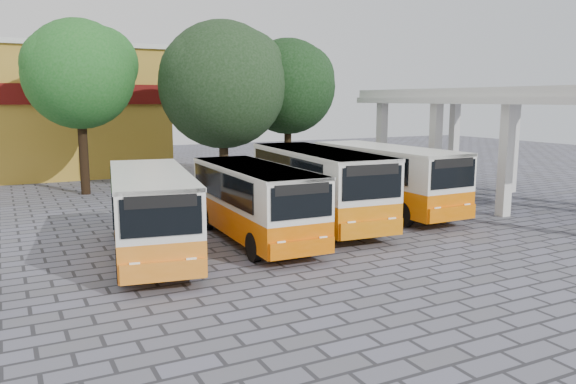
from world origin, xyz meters
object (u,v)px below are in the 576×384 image
bus_far_left (151,208)px  bus_centre_right (318,182)px  bus_centre_left (255,198)px  bus_far_right (386,175)px

bus_far_left → bus_centre_right: size_ratio=0.93×
bus_far_left → bus_centre_left: bearing=15.1°
bus_centre_right → bus_far_right: bearing=14.8°
bus_centre_right → bus_far_right: 3.87m
bus_far_left → bus_centre_right: 7.14m
bus_centre_left → bus_centre_right: 3.51m
bus_centre_left → bus_far_right: bus_far_right is taller
bus_centre_left → bus_centre_right: size_ratio=0.88×
bus_far_left → bus_far_right: (10.75, 2.33, 0.11)m
bus_far_left → bus_far_right: bus_far_right is taller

